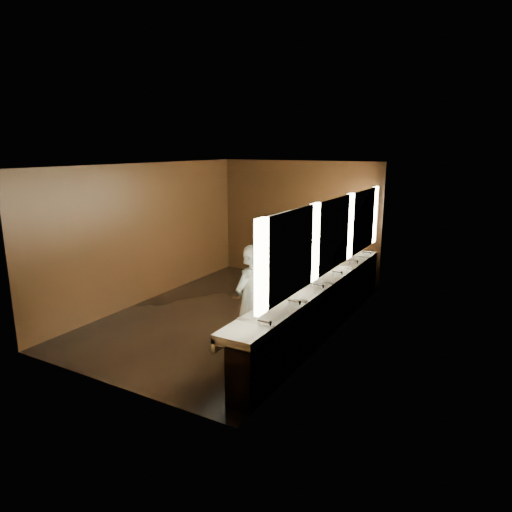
# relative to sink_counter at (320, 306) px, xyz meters

# --- Properties ---
(floor) EXTENTS (6.00, 6.00, 0.00)m
(floor) POSITION_rel_sink_counter_xyz_m (-1.79, -0.00, -0.50)
(floor) COLOR black
(floor) RESTS_ON ground
(ceiling) EXTENTS (4.00, 6.00, 0.02)m
(ceiling) POSITION_rel_sink_counter_xyz_m (-1.79, -0.00, 2.30)
(ceiling) COLOR #2D2D2B
(ceiling) RESTS_ON wall_back
(wall_back) EXTENTS (4.00, 0.02, 2.80)m
(wall_back) POSITION_rel_sink_counter_xyz_m (-1.79, 3.00, 0.90)
(wall_back) COLOR black
(wall_back) RESTS_ON floor
(wall_front) EXTENTS (4.00, 0.02, 2.80)m
(wall_front) POSITION_rel_sink_counter_xyz_m (-1.79, -3.00, 0.90)
(wall_front) COLOR black
(wall_front) RESTS_ON floor
(wall_left) EXTENTS (0.02, 6.00, 2.80)m
(wall_left) POSITION_rel_sink_counter_xyz_m (-3.79, -0.00, 0.90)
(wall_left) COLOR black
(wall_left) RESTS_ON floor
(wall_right) EXTENTS (0.02, 6.00, 2.80)m
(wall_right) POSITION_rel_sink_counter_xyz_m (0.21, -0.00, 0.90)
(wall_right) COLOR black
(wall_right) RESTS_ON floor
(sink_counter) EXTENTS (0.55, 5.40, 1.01)m
(sink_counter) POSITION_rel_sink_counter_xyz_m (0.00, 0.00, 0.00)
(sink_counter) COLOR black
(sink_counter) RESTS_ON floor
(mirror_band) EXTENTS (0.06, 5.03, 1.15)m
(mirror_band) POSITION_rel_sink_counter_xyz_m (0.19, -0.00, 1.25)
(mirror_band) COLOR #FFF5C6
(mirror_band) RESTS_ON wall_right
(person) EXTENTS (0.48, 0.67, 1.73)m
(person) POSITION_rel_sink_counter_xyz_m (-0.59, -1.33, 0.37)
(person) COLOR #7BA4B8
(person) RESTS_ON floor
(trash_bin) EXTENTS (0.42, 0.42, 0.50)m
(trash_bin) POSITION_rel_sink_counter_xyz_m (-0.22, -1.23, -0.25)
(trash_bin) COLOR black
(trash_bin) RESTS_ON floor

